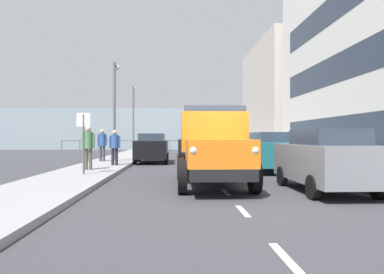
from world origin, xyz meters
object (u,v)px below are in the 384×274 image
at_px(truck_vintage_orange, 213,148).
at_px(lamp_post_promenade, 115,101).
at_px(lamp_post_far, 134,113).
at_px(car_grey_kerbside_near, 325,159).
at_px(pedestrian_couple_a, 102,142).
at_px(pedestrian_by_lamp, 115,144).
at_px(street_sign, 84,132).
at_px(car_teal_kerbside_1, 268,151).
at_px(pedestrian_in_dark_coat, 88,144).
at_px(car_black_oppositeside_0, 152,148).

height_order(truck_vintage_orange, lamp_post_promenade, lamp_post_promenade).
bearing_deg(truck_vintage_orange, lamp_post_far, -76.88).
distance_m(car_grey_kerbside_near, pedestrian_couple_a, 13.37).
distance_m(pedestrian_by_lamp, pedestrian_couple_a, 3.16).
bearing_deg(pedestrian_by_lamp, pedestrian_couple_a, -67.73).
relative_size(pedestrian_couple_a, lamp_post_far, 0.31).
bearing_deg(street_sign, pedestrian_couple_a, -83.78).
relative_size(car_teal_kerbside_1, lamp_post_far, 0.75).
bearing_deg(car_teal_kerbside_1, street_sign, 17.31).
distance_m(lamp_post_promenade, street_sign, 7.84).
bearing_deg(pedestrian_couple_a, pedestrian_by_lamp, 112.27).
bearing_deg(street_sign, truck_vintage_orange, 151.45).
distance_m(pedestrian_in_dark_coat, lamp_post_promenade, 6.29).
bearing_deg(pedestrian_in_dark_coat, car_black_oppositeside_0, -110.82).
bearing_deg(pedestrian_in_dark_coat, pedestrian_couple_a, -84.52).
bearing_deg(truck_vintage_orange, lamp_post_promenade, -65.04).
bearing_deg(pedestrian_in_dark_coat, car_teal_kerbside_1, -175.80).
bearing_deg(car_grey_kerbside_near, pedestrian_in_dark_coat, -34.35).
distance_m(car_grey_kerbside_near, lamp_post_far, 23.57).
bearing_deg(street_sign, lamp_post_far, -88.87).
height_order(car_black_oppositeside_0, lamp_post_far, lamp_post_far).
xyz_separation_m(car_grey_kerbside_near, street_sign, (7.50, -3.53, 0.79)).
relative_size(car_teal_kerbside_1, car_black_oppositeside_0, 1.09).
distance_m(car_black_oppositeside_0, pedestrian_couple_a, 2.87).
height_order(car_teal_kerbside_1, car_black_oppositeside_0, same).
xyz_separation_m(truck_vintage_orange, pedestrian_in_dark_coat, (4.78, -4.23, 0.06)).
bearing_deg(car_teal_kerbside_1, pedestrian_by_lamp, -13.68).
xyz_separation_m(pedestrian_in_dark_coat, pedestrian_couple_a, (0.50, -5.21, -0.01)).
distance_m(car_teal_kerbside_1, lamp_post_far, 18.20).
height_order(pedestrian_by_lamp, street_sign, street_sign).
bearing_deg(car_black_oppositeside_0, lamp_post_far, -77.67).
bearing_deg(car_grey_kerbside_near, pedestrian_by_lamp, -47.07).
distance_m(truck_vintage_orange, lamp_post_promenade, 11.35).
xyz_separation_m(pedestrian_in_dark_coat, pedestrian_by_lamp, (-0.70, -2.29, -0.08)).
bearing_deg(car_teal_kerbside_1, truck_vintage_orange, 58.19).
height_order(truck_vintage_orange, pedestrian_in_dark_coat, truck_vintage_orange).
relative_size(car_black_oppositeside_0, pedestrian_by_lamp, 2.37).
bearing_deg(truck_vintage_orange, pedestrian_in_dark_coat, -41.48).
distance_m(car_black_oppositeside_0, lamp_post_far, 11.42).
xyz_separation_m(car_black_oppositeside_0, street_sign, (2.00, 7.70, 0.79)).
bearing_deg(lamp_post_far, pedestrian_couple_a, 88.04).
distance_m(pedestrian_by_lamp, lamp_post_far, 14.70).
relative_size(truck_vintage_orange, lamp_post_far, 0.95).
bearing_deg(pedestrian_couple_a, street_sign, 96.22).
relative_size(pedestrian_couple_a, street_sign, 0.80).
xyz_separation_m(truck_vintage_orange, pedestrian_couple_a, (5.28, -9.44, 0.04)).
bearing_deg(car_grey_kerbside_near, street_sign, -25.24).
bearing_deg(car_black_oppositeside_0, truck_vintage_orange, 103.95).
height_order(car_black_oppositeside_0, pedestrian_couple_a, pedestrian_couple_a).
xyz_separation_m(car_grey_kerbside_near, lamp_post_far, (7.86, -22.05, 2.82)).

